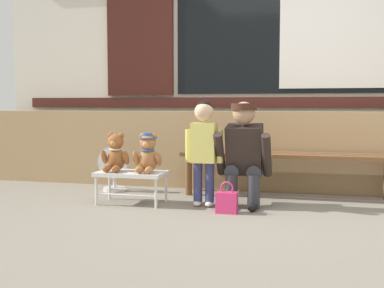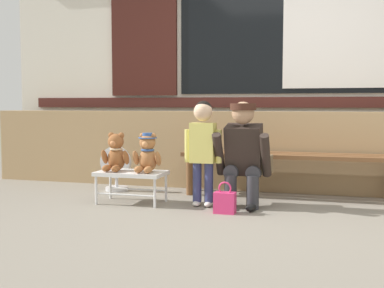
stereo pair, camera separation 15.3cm
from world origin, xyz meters
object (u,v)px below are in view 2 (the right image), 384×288
floor_fan (116,169)px  child_standing (203,141)px  handbag_on_ground (225,202)px  teddy_bear_plain (116,153)px  adult_crouching (245,154)px  teddy_bear_with_hat (147,153)px  wooden_bench_long (287,160)px  small_display_bench (131,175)px

floor_fan → child_standing: bearing=-25.1°
floor_fan → handbag_on_ground: bearing=-28.9°
teddy_bear_plain → floor_fan: bearing=115.1°
adult_crouching → teddy_bear_with_hat: bearing=-171.7°
wooden_bench_long → teddy_bear_with_hat: size_ratio=5.78×
child_standing → teddy_bear_with_hat: bearing=-174.6°
teddy_bear_plain → child_standing: size_ratio=0.38×
teddy_bear_with_hat → handbag_on_ground: size_ratio=1.34×
adult_crouching → handbag_on_ground: bearing=-109.2°
teddy_bear_with_hat → teddy_bear_plain: bearing=-179.9°
teddy_bear_plain → handbag_on_ground: teddy_bear_plain is taller
adult_crouching → floor_fan: (-1.47, 0.44, -0.24)m
teddy_bear_with_hat → floor_fan: size_ratio=0.76×
wooden_bench_long → teddy_bear_plain: 1.69m
teddy_bear_with_hat → floor_fan: (-0.59, 0.57, -0.23)m
wooden_bench_long → adult_crouching: 0.67m
teddy_bear_with_hat → small_display_bench: bearing=-179.2°
child_standing → adult_crouching: (0.37, 0.08, -0.11)m
wooden_bench_long → child_standing: child_standing is taller
small_display_bench → teddy_bear_with_hat: 0.26m
small_display_bench → floor_fan: bearing=126.8°
teddy_bear_with_hat → adult_crouching: adult_crouching is taller
teddy_bear_plain → adult_crouching: adult_crouching is taller
wooden_bench_long → small_display_bench: 1.55m
handbag_on_ground → teddy_bear_with_hat: bearing=166.7°
small_display_bench → floor_fan: (-0.43, 0.57, -0.03)m
adult_crouching → floor_fan: adult_crouching is taller
teddy_bear_plain → child_standing: bearing=3.4°
handbag_on_ground → floor_fan: 1.57m
teddy_bear_with_hat → adult_crouching: 0.90m
teddy_bear_with_hat → floor_fan: bearing=135.9°
teddy_bear_with_hat → adult_crouching: (0.89, 0.13, 0.01)m
teddy_bear_plain → child_standing: 0.85m
handbag_on_ground → floor_fan: size_ratio=0.57×
floor_fan → teddy_bear_plain: bearing=-64.9°
child_standing → adult_crouching: 0.39m
small_display_bench → teddy_bear_with_hat: size_ratio=1.76×
floor_fan → wooden_bench_long: bearing=4.2°
small_display_bench → adult_crouching: size_ratio=0.67×
teddy_bear_plain → adult_crouching: 1.21m
teddy_bear_plain → teddy_bear_with_hat: same height
small_display_bench → child_standing: 0.76m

